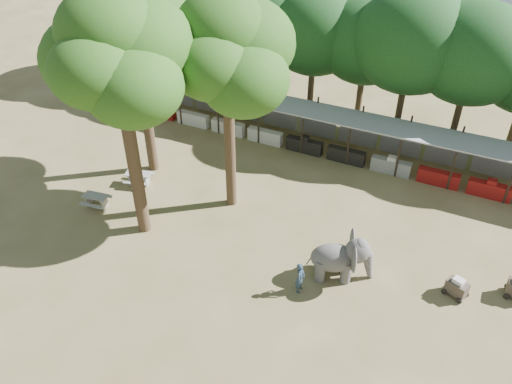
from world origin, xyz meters
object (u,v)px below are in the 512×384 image
at_px(yard_tree_left, 135,35).
at_px(elephant, 342,258).
at_px(yard_tree_center, 117,56).
at_px(picnic_table_near, 96,199).
at_px(picnic_table_far, 139,177).
at_px(handler, 300,278).
at_px(yard_tree_back, 226,52).
at_px(cart_front, 457,287).

distance_m(yard_tree_left, elephant, 15.62).
relative_size(yard_tree_center, picnic_table_near, 7.61).
bearing_deg(yard_tree_center, picnic_table_far, 130.84).
xyz_separation_m(yard_tree_center, handler, (9.01, -0.66, -8.41)).
bearing_deg(picnic_table_near, elephant, -5.51).
xyz_separation_m(yard_tree_back, elephant, (7.35, -3.00, -7.40)).
distance_m(yard_tree_left, cart_front, 20.12).
height_order(yard_tree_left, picnic_table_near, yard_tree_left).
distance_m(yard_tree_center, yard_tree_back, 5.04).
relative_size(yard_tree_left, yard_tree_back, 0.97).
bearing_deg(cart_front, yard_tree_left, -166.68).
distance_m(yard_tree_center, picnic_table_far, 9.60).
relative_size(yard_tree_left, yard_tree_center, 0.92).
bearing_deg(yard_tree_back, yard_tree_left, 170.54).
bearing_deg(handler, cart_front, -70.40).
bearing_deg(yard_tree_back, elephant, -22.20).
bearing_deg(picnic_table_far, yard_tree_center, -65.94).
relative_size(yard_tree_back, picnic_table_near, 7.18).
bearing_deg(yard_tree_back, picnic_table_near, -149.82).
distance_m(yard_tree_left, picnic_table_near, 9.08).
bearing_deg(picnic_table_near, picnic_table_far, 65.60).
bearing_deg(elephant, yard_tree_center, 164.06).
bearing_deg(yard_tree_back, picnic_table_far, -170.30).
distance_m(yard_tree_center, elephant, 13.16).
distance_m(elephant, handler, 2.16).
bearing_deg(yard_tree_left, picnic_table_far, -79.22).
xyz_separation_m(yard_tree_back, picnic_table_near, (-6.41, -3.73, -8.08)).
relative_size(yard_tree_center, picnic_table_far, 6.67).
distance_m(elephant, cart_front, 5.18).
xyz_separation_m(elephant, handler, (-1.34, -1.66, -0.35)).
relative_size(handler, picnic_table_far, 0.88).
bearing_deg(picnic_table_far, yard_tree_left, 83.99).
xyz_separation_m(picnic_table_near, cart_front, (18.78, 1.85, 0.02)).
xyz_separation_m(elephant, picnic_table_far, (-12.98, 2.04, -0.66)).
height_order(yard_tree_left, yard_tree_center, yard_tree_center).
height_order(yard_tree_back, handler, yard_tree_back).
xyz_separation_m(yard_tree_left, elephant, (13.35, -4.00, -7.06)).
bearing_deg(yard_tree_left, elephant, -16.68).
xyz_separation_m(yard_tree_left, picnic_table_far, (0.37, -1.96, -7.72)).
height_order(yard_tree_center, picnic_table_far, yard_tree_center).
xyz_separation_m(yard_tree_left, handler, (12.01, -5.66, -7.41)).
relative_size(yard_tree_center, cart_front, 10.20).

